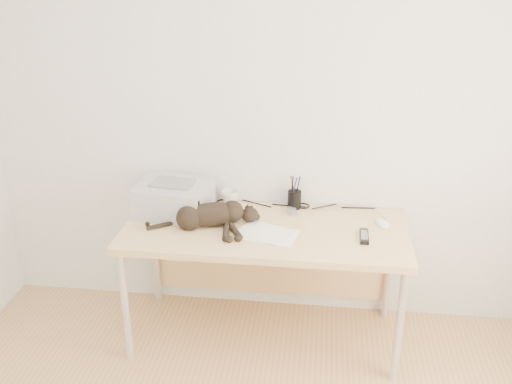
# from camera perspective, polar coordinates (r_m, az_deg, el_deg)

# --- Properties ---
(wall_back) EXTENTS (3.50, 0.00, 3.50)m
(wall_back) POSITION_cam_1_polar(r_m,az_deg,el_deg) (3.36, 1.63, 7.77)
(wall_back) COLOR white
(wall_back) RESTS_ON floor
(desk) EXTENTS (1.60, 0.70, 0.74)m
(desk) POSITION_cam_1_polar(r_m,az_deg,el_deg) (3.36, 1.05, -4.96)
(desk) COLOR #E7C187
(desk) RESTS_ON floor
(printer) EXTENTS (0.45, 0.40, 0.19)m
(printer) POSITION_cam_1_polar(r_m,az_deg,el_deg) (3.40, -8.21, -0.58)
(printer) COLOR #B3B3B8
(printer) RESTS_ON desk
(papers) EXTENTS (0.37, 0.31, 0.01)m
(papers) POSITION_cam_1_polar(r_m,az_deg,el_deg) (3.15, 1.15, -4.18)
(papers) COLOR white
(papers) RESTS_ON desk
(cat) EXTENTS (0.64, 0.33, 0.15)m
(cat) POSITION_cam_1_polar(r_m,az_deg,el_deg) (3.22, -4.71, -2.41)
(cat) COLOR black
(cat) RESTS_ON desk
(mug) EXTENTS (0.14, 0.14, 0.10)m
(mug) POSITION_cam_1_polar(r_m,az_deg,el_deg) (3.48, -2.60, -0.64)
(mug) COLOR white
(mug) RESTS_ON desk
(pen_cup) EXTENTS (0.08, 0.08, 0.21)m
(pen_cup) POSITION_cam_1_polar(r_m,az_deg,el_deg) (3.45, 3.86, -0.71)
(pen_cup) COLOR black
(pen_cup) RESTS_ON desk
(remote_grey) EXTENTS (0.07, 0.17, 0.02)m
(remote_grey) POSITION_cam_1_polar(r_m,az_deg,el_deg) (3.43, 3.63, -1.71)
(remote_grey) COLOR slate
(remote_grey) RESTS_ON desk
(remote_black) EXTENTS (0.05, 0.17, 0.02)m
(remote_black) POSITION_cam_1_polar(r_m,az_deg,el_deg) (3.16, 10.77, -4.38)
(remote_black) COLOR black
(remote_black) RESTS_ON desk
(mouse) EXTENTS (0.10, 0.13, 0.04)m
(mouse) POSITION_cam_1_polar(r_m,az_deg,el_deg) (3.33, 12.51, -2.87)
(mouse) COLOR white
(mouse) RESTS_ON desk
(cable_tangle) EXTENTS (1.36, 0.08, 0.01)m
(cable_tangle) POSITION_cam_1_polar(r_m,az_deg,el_deg) (3.50, 1.45, -1.23)
(cable_tangle) COLOR black
(cable_tangle) RESTS_ON desk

